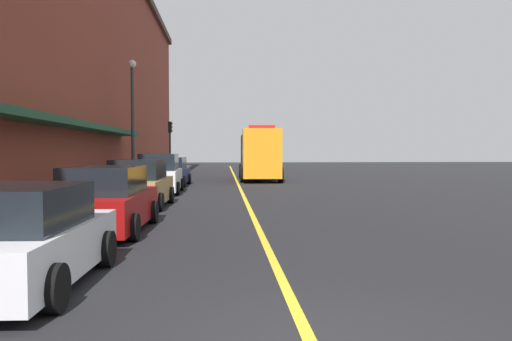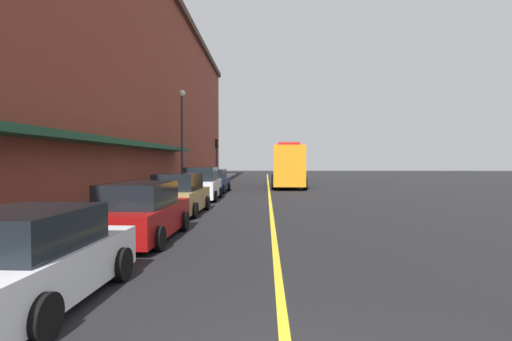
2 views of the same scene
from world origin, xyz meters
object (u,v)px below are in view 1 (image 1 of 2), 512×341
at_px(parked_car_2, 140,185).
at_px(parked_car_1, 107,201).
at_px(utility_truck, 259,155).
at_px(parked_car_4, 171,172).
at_px(traffic_light_near, 170,137).
at_px(parked_car_0, 21,239).
at_px(parked_car_3, 160,175).
at_px(street_lamp_left, 133,109).
at_px(parking_meter_0, 137,170).

bearing_deg(parked_car_2, parked_car_1, -177.12).
bearing_deg(utility_truck, parked_car_4, -43.02).
relative_size(parked_car_1, parked_car_2, 1.06).
distance_m(utility_truck, traffic_light_near, 9.61).
xyz_separation_m(parked_car_0, utility_truck, (5.60, 27.52, 1.02)).
relative_size(parked_car_3, street_lamp_left, 0.63).
xyz_separation_m(parked_car_3, traffic_light_near, (-1.30, 17.44, 2.27)).
xyz_separation_m(parked_car_0, parked_car_1, (0.10, 5.15, 0.05)).
xyz_separation_m(parked_car_0, parking_meter_0, (-1.37, 18.22, 0.32)).
distance_m(utility_truck, street_lamp_left, 10.61).
bearing_deg(street_lamp_left, parked_car_3, -63.77).
bearing_deg(parked_car_1, parked_car_2, 2.03).
distance_m(parked_car_4, street_lamp_left, 4.29).
xyz_separation_m(parked_car_1, utility_truck, (5.51, 22.37, 0.97)).
bearing_deg(street_lamp_left, parked_car_0, -84.52).
bearing_deg(parked_car_2, street_lamp_left, 13.26).
xyz_separation_m(parked_car_0, parked_car_3, (-0.02, 16.61, 0.15)).
relative_size(parked_car_1, utility_truck, 0.50).
height_order(street_lamp_left, traffic_light_near, street_lamp_left).
xyz_separation_m(parked_car_1, parking_meter_0, (-1.47, 13.07, 0.27)).
relative_size(parked_car_3, traffic_light_near, 1.02).
xyz_separation_m(parked_car_1, traffic_light_near, (-1.41, 28.89, 2.37)).
relative_size(parked_car_0, parked_car_4, 0.90).
height_order(parked_car_3, traffic_light_near, traffic_light_near).
height_order(utility_truck, street_lamp_left, street_lamp_left).
relative_size(parked_car_2, parked_car_4, 0.95).
xyz_separation_m(parked_car_1, parked_car_2, (-0.09, 5.51, 0.03)).
xyz_separation_m(parked_car_2, traffic_light_near, (-1.32, 23.38, 2.34)).
bearing_deg(traffic_light_near, utility_truck, -43.34).
bearing_deg(parking_meter_0, street_lamp_left, 104.25).
bearing_deg(parked_car_0, parking_meter_0, 5.85).
distance_m(parked_car_1, parked_car_4, 16.62).
height_order(parked_car_2, utility_truck, utility_truck).
bearing_deg(utility_truck, parked_car_3, -26.10).
distance_m(parking_meter_0, traffic_light_near, 15.97).
xyz_separation_m(parking_meter_0, street_lamp_left, (-0.60, 2.36, 3.34)).
bearing_deg(parked_car_0, traffic_light_near, 3.74).
bearing_deg(parking_meter_0, traffic_light_near, 89.78).
bearing_deg(parked_car_2, traffic_light_near, 5.19).
bearing_deg(parked_car_2, parked_car_4, 1.93).
bearing_deg(traffic_light_near, street_lamp_left, -92.81).
distance_m(parked_car_3, parked_car_4, 5.16).
bearing_deg(parked_car_4, parking_meter_0, 160.48).
bearing_deg(parked_car_4, parked_car_2, -178.21).
bearing_deg(traffic_light_near, parked_car_1, -87.21).
distance_m(parked_car_2, parked_car_4, 11.11).
relative_size(parked_car_0, parked_car_1, 0.90).
bearing_deg(utility_truck, parked_car_0, -10.38).
bearing_deg(parked_car_2, parked_car_3, 2.19).
bearing_deg(street_lamp_left, parking_meter_0, -75.75).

